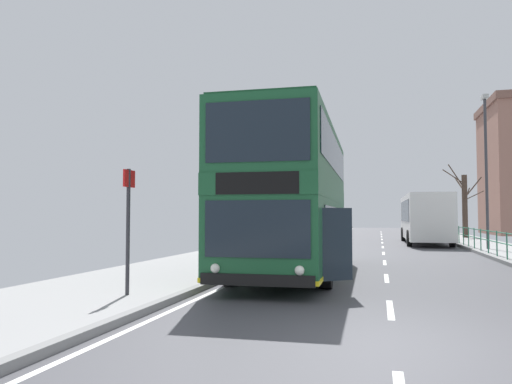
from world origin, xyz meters
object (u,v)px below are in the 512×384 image
at_px(bare_tree_far_00, 465,204).
at_px(double_decker_bus_main, 294,198).
at_px(background_bus_far_lane, 425,217).
at_px(bus_stop_sign_near, 128,217).
at_px(street_lamp_far_side, 486,159).

bearing_deg(bare_tree_far_00, double_decker_bus_main, -109.38).
height_order(background_bus_far_lane, bus_stop_sign_near, background_bus_far_lane).
bearing_deg(street_lamp_far_side, background_bus_far_lane, 109.43).
relative_size(background_bus_far_lane, bus_stop_sign_near, 4.01).
distance_m(street_lamp_far_side, bare_tree_far_00, 13.91).
relative_size(background_bus_far_lane, street_lamp_far_side, 1.35).
bearing_deg(background_bus_far_lane, double_decker_bus_main, -106.33).
height_order(double_decker_bus_main, bus_stop_sign_near, double_decker_bus_main).
height_order(background_bus_far_lane, bare_tree_far_00, bare_tree_far_00).
height_order(bus_stop_sign_near, street_lamp_far_side, street_lamp_far_side).
xyz_separation_m(background_bus_far_lane, bare_tree_far_00, (3.52, 6.94, 1.02)).
bearing_deg(double_decker_bus_main, background_bus_far_lane, 73.67).
bearing_deg(bus_stop_sign_near, double_decker_bus_main, 66.14).
relative_size(street_lamp_far_side, bare_tree_far_00, 1.37).
xyz_separation_m(bus_stop_sign_near, bare_tree_far_00, (11.42, 30.99, 0.96)).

